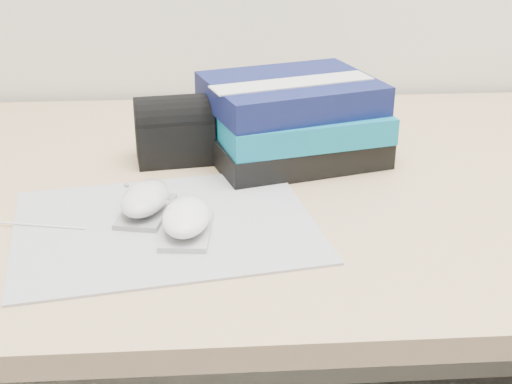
{
  "coord_description": "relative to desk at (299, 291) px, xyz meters",
  "views": [
    {
      "loc": [
        -0.14,
        0.63,
        1.13
      ],
      "look_at": [
        -0.08,
        1.44,
        0.77
      ],
      "focal_mm": 50.0,
      "sensor_mm": 36.0,
      "label": 1
    }
  ],
  "objects": [
    {
      "name": "mouse_rear",
      "position": [
        -0.22,
        -0.18,
        0.26
      ],
      "size": [
        0.08,
        0.11,
        0.04
      ],
      "color": "gray",
      "rests_on": "mousepad"
    },
    {
      "name": "desk",
      "position": [
        0.0,
        0.0,
        0.0
      ],
      "size": [
        1.6,
        0.8,
        0.73
      ],
      "color": "tan",
      "rests_on": "ground"
    },
    {
      "name": "mouse_front",
      "position": [
        -0.17,
        -0.23,
        0.26
      ],
      "size": [
        0.07,
        0.11,
        0.04
      ],
      "color": "#ADADB0",
      "rests_on": "mousepad"
    },
    {
      "name": "book_stack",
      "position": [
        -0.01,
        0.02,
        0.3
      ],
      "size": [
        0.29,
        0.26,
        0.12
      ],
      "color": "black",
      "rests_on": "desk"
    },
    {
      "name": "mousepad",
      "position": [
        -0.2,
        -0.21,
        0.24
      ],
      "size": [
        0.41,
        0.34,
        0.0
      ],
      "primitive_type": "cube",
      "rotation": [
        0.0,
        0.0,
        0.17
      ],
      "color": "gray",
      "rests_on": "desk"
    },
    {
      "name": "usb_cable",
      "position": [
        -0.39,
        -0.2,
        0.24
      ],
      "size": [
        0.2,
        0.05,
        0.0
      ],
      "primitive_type": "cylinder",
      "rotation": [
        0.0,
        1.57,
        -0.22
      ],
      "color": "white",
      "rests_on": "mousepad"
    },
    {
      "name": "pouch",
      "position": [
        -0.19,
        0.02,
        0.28
      ],
      "size": [
        0.12,
        0.09,
        0.1
      ],
      "color": "black",
      "rests_on": "desk"
    }
  ]
}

